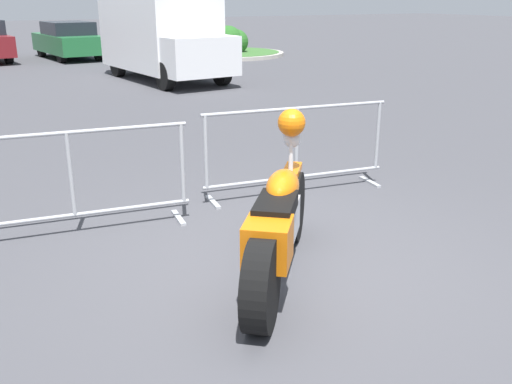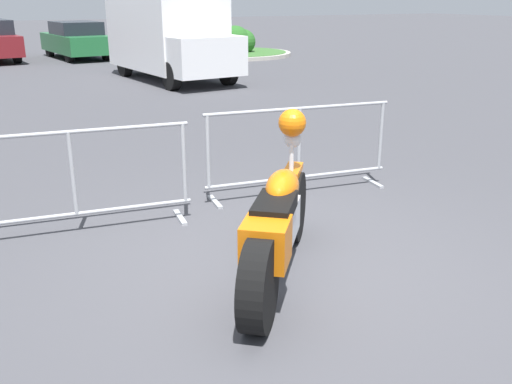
{
  "view_description": "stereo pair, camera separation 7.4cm",
  "coord_description": "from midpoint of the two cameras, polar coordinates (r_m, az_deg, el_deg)",
  "views": [
    {
      "loc": [
        -2.46,
        -3.95,
        2.3
      ],
      "look_at": [
        -0.16,
        0.26,
        0.65
      ],
      "focal_mm": 40.0,
      "sensor_mm": 36.0,
      "label": 1
    },
    {
      "loc": [
        -2.4,
        -3.98,
        2.3
      ],
      "look_at": [
        -0.16,
        0.26,
        0.65
      ],
      "focal_mm": 40.0,
      "sensor_mm": 36.0,
      "label": 2
    }
  ],
  "objects": [
    {
      "name": "ground_plane",
      "position": [
        5.19,
        3.38,
        -7.36
      ],
      "size": [
        120.0,
        120.0,
        0.0
      ],
      "primitive_type": "plane",
      "color": "#424247"
    },
    {
      "name": "motorcycle",
      "position": [
        4.79,
        2.68,
        -3.0
      ],
      "size": [
        1.64,
        1.93,
        1.33
      ],
      "rotation": [
        0.0,
        0.0,
        0.88
      ],
      "color": "black",
      "rests_on": "ground"
    },
    {
      "name": "crowd_barrier_near",
      "position": [
        5.96,
        -17.48,
        1.1
      ],
      "size": [
        2.35,
        0.72,
        1.07
      ],
      "rotation": [
        0.0,
        0.0,
        -0.13
      ],
      "color": "#9EA0A5",
      "rests_on": "ground"
    },
    {
      "name": "crowd_barrier_far",
      "position": [
        6.9,
        4.62,
        4.29
      ],
      "size": [
        2.35,
        0.72,
        1.07
      ],
      "rotation": [
        0.0,
        0.0,
        -0.13
      ],
      "color": "#9EA0A5",
      "rests_on": "ground"
    },
    {
      "name": "delivery_van",
      "position": [
        17.01,
        -8.57,
        15.21
      ],
      "size": [
        2.42,
        5.16,
        2.31
      ],
      "rotation": [
        0.0,
        0.0,
        -1.48
      ],
      "color": "white",
      "rests_on": "ground"
    },
    {
      "name": "parked_car_green",
      "position": [
        23.85,
        -17.45,
        14.31
      ],
      "size": [
        2.08,
        4.25,
        1.39
      ],
      "rotation": [
        0.0,
        0.0,
        1.67
      ],
      "color": "#236B38",
      "rests_on": "ground"
    },
    {
      "name": "parked_car_blue",
      "position": [
        24.88,
        -10.16,
        15.09
      ],
      "size": [
        2.17,
        4.43,
        1.45
      ],
      "rotation": [
        0.0,
        0.0,
        1.67
      ],
      "color": "#284799",
      "rests_on": "ground"
    },
    {
      "name": "planter_island",
      "position": [
        23.98,
        -2.01,
        14.16
      ],
      "size": [
        4.76,
        4.76,
        1.2
      ],
      "color": "#ADA89E",
      "rests_on": "ground"
    }
  ]
}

